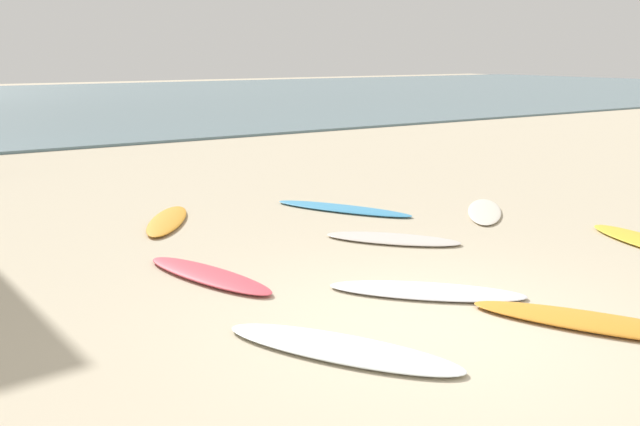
{
  "coord_description": "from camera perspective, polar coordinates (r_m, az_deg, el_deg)",
  "views": [
    {
      "loc": [
        -4.22,
        -4.68,
        2.61
      ],
      "look_at": [
        1.02,
        3.53,
        0.3
      ],
      "focal_mm": 38.03,
      "sensor_mm": 36.0,
      "label": 1
    }
  ],
  "objects": [
    {
      "name": "surfboard_2",
      "position": [
        11.5,
        1.92,
        0.39
      ],
      "size": [
        1.69,
        2.43,
        0.07
      ],
      "primitive_type": "ellipsoid",
      "rotation": [
        0.0,
        0.0,
        3.66
      ],
      "color": "#429DD3",
      "rests_on": "ground_plane"
    },
    {
      "name": "surfboard_8",
      "position": [
        10.9,
        -12.73,
        -0.61
      ],
      "size": [
        1.45,
        1.99,
        0.09
      ],
      "primitive_type": "ellipsoid",
      "rotation": [
        0.0,
        0.0,
        2.61
      ],
      "color": "orange",
      "rests_on": "ground_plane"
    },
    {
      "name": "ground_plane",
      "position": [
        6.82,
        8.86,
        -9.32
      ],
      "size": [
        120.0,
        120.0,
        0.0
      ],
      "primitive_type": "plane",
      "color": "beige"
    },
    {
      "name": "surfboard_4",
      "position": [
        6.18,
        1.76,
        -11.3
      ],
      "size": [
        1.7,
        2.25,
        0.07
      ],
      "primitive_type": "ellipsoid",
      "rotation": [
        0.0,
        0.0,
        3.7
      ],
      "color": "white",
      "rests_on": "ground_plane"
    },
    {
      "name": "surfboard_7",
      "position": [
        11.63,
        13.68,
        0.15
      ],
      "size": [
        1.77,
        1.75,
        0.06
      ],
      "primitive_type": "ellipsoid",
      "rotation": [
        0.0,
        0.0,
        2.35
      ],
      "color": "silver",
      "rests_on": "ground_plane"
    },
    {
      "name": "surfboard_0",
      "position": [
        7.23,
        22.4,
        -8.53
      ],
      "size": [
        1.75,
        2.37,
        0.08
      ],
      "primitive_type": "ellipsoid",
      "rotation": [
        0.0,
        0.0,
        3.69
      ],
      "color": "orange",
      "rests_on": "ground_plane"
    },
    {
      "name": "surfboard_5",
      "position": [
        7.66,
        8.94,
        -6.49
      ],
      "size": [
        1.99,
        1.91,
        0.06
      ],
      "primitive_type": "ellipsoid",
      "rotation": [
        0.0,
        0.0,
        0.82
      ],
      "color": "silver",
      "rests_on": "ground_plane"
    },
    {
      "name": "surfboard_1",
      "position": [
        8.17,
        -9.38,
        -5.16
      ],
      "size": [
        1.08,
        2.14,
        0.08
      ],
      "primitive_type": "ellipsoid",
      "rotation": [
        0.0,
        0.0,
        0.29
      ],
      "color": "#DC4755",
      "rests_on": "ground_plane"
    },
    {
      "name": "surfboard_6",
      "position": [
        9.68,
        6.13,
        -2.17
      ],
      "size": [
        1.73,
        1.83,
        0.07
      ],
      "primitive_type": "ellipsoid",
      "rotation": [
        0.0,
        0.0,
        0.73
      ],
      "color": "silver",
      "rests_on": "ground_plane"
    }
  ]
}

